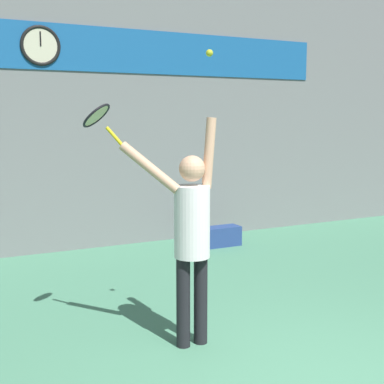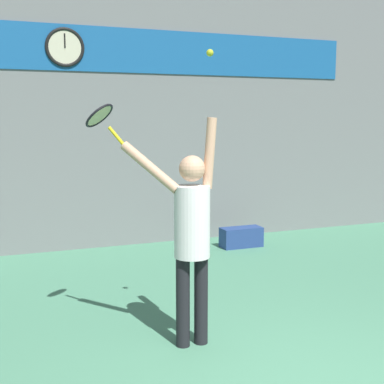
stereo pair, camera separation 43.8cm
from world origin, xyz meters
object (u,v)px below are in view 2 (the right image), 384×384
Objects in this scene: scoreboard_clock at (65,47)px; tennis_ball at (210,53)px; tennis_racket at (101,117)px; equipment_bag at (241,237)px; tennis_player at (191,229)px.

scoreboard_clock is 9.37× the size of tennis_ball.
scoreboard_clock is at bearing 86.40° from tennis_racket.
scoreboard_clock is 0.88× the size of equipment_bag.
tennis_racket is 1.16m from tennis_ball.
scoreboard_clock is at bearing 96.82° from tennis_player.
tennis_player is 3.10× the size of equipment_bag.
tennis_player is at bearing -33.35° from tennis_racket.
tennis_racket is (-0.23, -3.61, -1.07)m from scoreboard_clock.
scoreboard_clock reaches higher than tennis_racket.
tennis_player is (0.49, -4.08, -2.09)m from scoreboard_clock.
scoreboard_clock reaches higher than equipment_bag.
tennis_ball is (0.17, -0.03, 1.59)m from tennis_player.
tennis_ball is 4.64m from equipment_bag.
tennis_ball reaches higher than tennis_player.
tennis_racket is 6.21× the size of tennis_ball.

